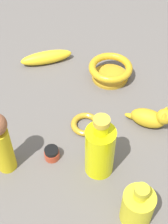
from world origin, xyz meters
name	(u,v)px	position (x,y,z in m)	size (l,w,h in m)	color
ground	(84,129)	(0.00, 0.00, 0.00)	(2.00, 2.00, 0.00)	#5B5651
cat_figurine	(152,117)	(-0.09, 0.18, 0.03)	(0.05, 0.14, 0.08)	gold
bottle_short	(137,207)	(0.21, 0.21, 0.05)	(0.07, 0.07, 0.14)	gold
bowl	(111,70)	(-0.25, 0.00, 0.04)	(0.15, 0.15, 0.06)	#BB8F21
banana	(46,57)	(-0.24, -0.24, 0.02)	(0.18, 0.05, 0.05)	yellow
bottle_tall	(100,150)	(0.11, 0.09, 0.08)	(0.08, 0.08, 0.20)	yellow
person_figure_adult	(1,142)	(0.19, -0.14, 0.11)	(0.06, 0.06, 0.20)	gold
bangle	(85,124)	(-0.01, 0.00, 0.01)	(0.09, 0.09, 0.02)	#B38820
nail_polish_jar	(52,153)	(0.13, -0.05, 0.02)	(0.04, 0.04, 0.04)	#B23C23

